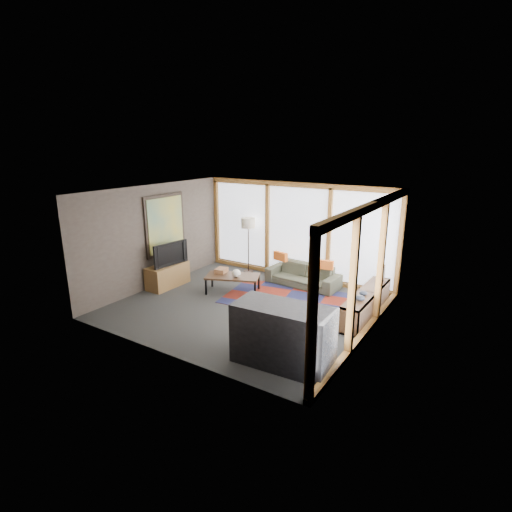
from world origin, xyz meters
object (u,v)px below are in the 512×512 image
Objects in this scene: sofa at (303,275)px; television at (168,253)px; floor_lamp at (248,245)px; bar_counter at (283,335)px; bookshelf at (366,304)px; coffee_table at (233,284)px; tv_console at (168,275)px.

television is (-2.88, -1.89, 0.60)m from sofa.
bar_counter is (3.21, -3.81, -0.27)m from floor_lamp.
floor_lamp is at bearing 177.40° from sofa.
bookshelf is 4.97m from television.
floor_lamp reaches higher than television.
sofa is 1.83× the size of television.
tv_console reaches higher than coffee_table.
sofa reaches higher than coffee_table.
coffee_table is at bearing -173.43° from bookshelf.
floor_lamp reaches higher than bar_counter.
floor_lamp is 2.34m from television.
sofa is at bearing 107.62° from bar_counter.
television is (0.03, 0.03, 0.59)m from tv_console.
coffee_table is 1.83m from television.
bookshelf is (1.98, -0.99, -0.00)m from sofa.
bookshelf is 1.91× the size of tv_console.
television reaches higher than coffee_table.
tv_console is 4.63m from bar_counter.
sofa is at bearing -50.32° from television.
floor_lamp is 4.01m from bookshelf.
coffee_table is (0.56, -1.55, -0.57)m from floor_lamp.
bar_counter reaches higher than sofa.
floor_lamp reaches higher than coffee_table.
television is 4.62m from bar_counter.
bookshelf is (3.80, -1.18, -0.51)m from floor_lamp.
television is at bearing -143.26° from sofa.
tv_console reaches higher than bookshelf.
coffee_table is 3.26m from bookshelf.
television is at bearing -161.93° from coffee_table.
floor_lamp is at bearing 162.73° from bookshelf.
bar_counter is (4.30, -1.70, 0.23)m from tv_console.
sofa is 1.21× the size of floor_lamp.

